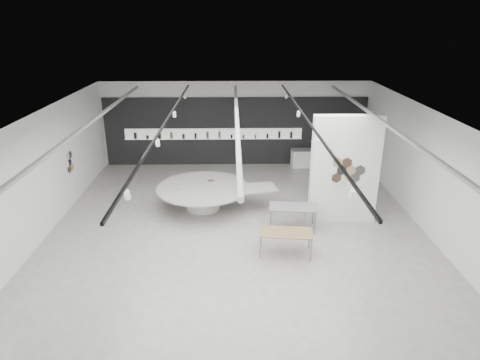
{
  "coord_description": "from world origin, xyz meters",
  "views": [
    {
      "loc": [
        -0.12,
        -11.97,
        6.48
      ],
      "look_at": [
        0.1,
        1.2,
        1.4
      ],
      "focal_mm": 32.0,
      "sensor_mm": 36.0,
      "label": 1
    }
  ],
  "objects_px": {
    "kitchen_counter": "(307,158)",
    "partition_column": "(345,170)",
    "sample_table_stone": "(293,208)",
    "display_island": "(205,194)",
    "sample_table_wood": "(286,234)"
  },
  "relations": [
    {
      "from": "display_island",
      "to": "kitchen_counter",
      "type": "height_order",
      "value": "kitchen_counter"
    },
    {
      "from": "partition_column",
      "to": "sample_table_wood",
      "type": "distance_m",
      "value": 3.23
    },
    {
      "from": "sample_table_stone",
      "to": "sample_table_wood",
      "type": "bearing_deg",
      "value": -104.32
    },
    {
      "from": "sample_table_stone",
      "to": "display_island",
      "type": "bearing_deg",
      "value": 151.59
    },
    {
      "from": "kitchen_counter",
      "to": "partition_column",
      "type": "bearing_deg",
      "value": -91.66
    },
    {
      "from": "partition_column",
      "to": "display_island",
      "type": "xyz_separation_m",
      "value": [
        -4.63,
        1.03,
        -1.26
      ]
    },
    {
      "from": "partition_column",
      "to": "display_island",
      "type": "distance_m",
      "value": 4.91
    },
    {
      "from": "sample_table_wood",
      "to": "kitchen_counter",
      "type": "bearing_deg",
      "value": 76.21
    },
    {
      "from": "sample_table_stone",
      "to": "kitchen_counter",
      "type": "distance_m",
      "value": 6.23
    },
    {
      "from": "sample_table_wood",
      "to": "sample_table_stone",
      "type": "xyz_separation_m",
      "value": [
        0.41,
        1.6,
        0.05
      ]
    },
    {
      "from": "partition_column",
      "to": "sample_table_wood",
      "type": "xyz_separation_m",
      "value": [
        -2.12,
        -2.15,
        -1.15
      ]
    },
    {
      "from": "partition_column",
      "to": "sample_table_stone",
      "type": "bearing_deg",
      "value": -162.44
    },
    {
      "from": "sample_table_stone",
      "to": "kitchen_counter",
      "type": "relative_size",
      "value": 1.04
    },
    {
      "from": "partition_column",
      "to": "sample_table_wood",
      "type": "height_order",
      "value": "partition_column"
    },
    {
      "from": "kitchen_counter",
      "to": "sample_table_wood",
      "type": "bearing_deg",
      "value": -108.02
    }
  ]
}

